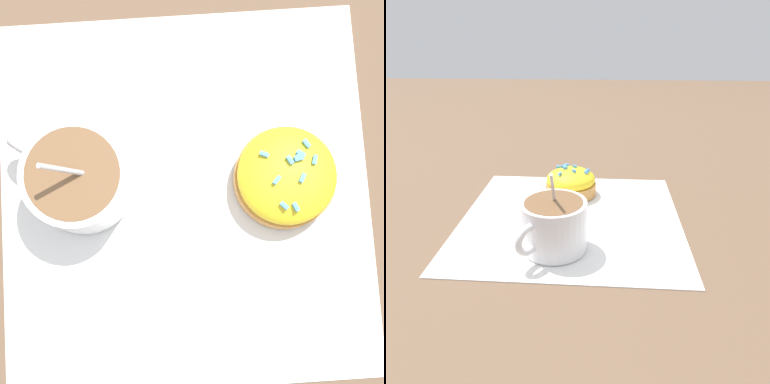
% 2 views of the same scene
% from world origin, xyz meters
% --- Properties ---
extents(ground_plane, '(3.00, 3.00, 0.00)m').
position_xyz_m(ground_plane, '(0.00, 0.00, 0.00)').
color(ground_plane, brown).
extents(paper_napkin, '(0.32, 0.33, 0.00)m').
position_xyz_m(paper_napkin, '(0.00, 0.00, 0.00)').
color(paper_napkin, white).
rests_on(paper_napkin, ground_plane).
extents(coffee_cup, '(0.10, 0.08, 0.11)m').
position_xyz_m(coffee_cup, '(0.08, -0.02, 0.04)').
color(coffee_cup, white).
rests_on(coffee_cup, paper_napkin).
extents(frosted_pastry, '(0.08, 0.08, 0.05)m').
position_xyz_m(frosted_pastry, '(-0.08, -0.01, 0.02)').
color(frosted_pastry, '#C18442').
rests_on(frosted_pastry, paper_napkin).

